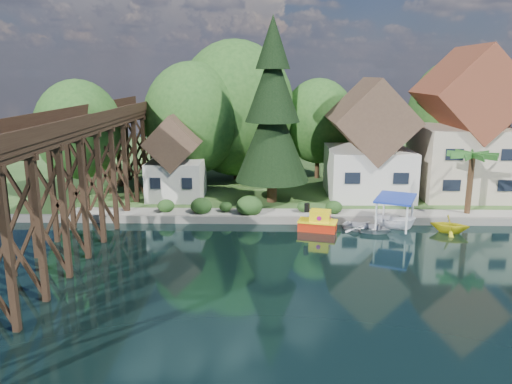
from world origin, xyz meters
TOP-DOWN VIEW (x-y plane):
  - ground at (0.00, 0.00)m, footprint 140.00×140.00m
  - bank at (0.00, 34.00)m, footprint 140.00×52.00m
  - seawall at (4.00, 8.00)m, footprint 60.00×0.40m
  - promenade at (6.00, 9.30)m, footprint 50.00×2.60m
  - trestle_bridge at (-16.00, 5.17)m, footprint 4.12×44.18m
  - house_left at (7.00, 16.00)m, footprint 7.64×8.64m
  - house_center at (16.00, 16.50)m, footprint 8.65×9.18m
  - shed at (-11.00, 14.50)m, footprint 5.09×5.40m
  - bg_trees at (1.00, 21.25)m, footprint 49.90×13.30m
  - shrubs at (-4.60, 9.26)m, footprint 15.76×2.47m
  - conifer at (-2.11, 13.23)m, footprint 6.59×6.59m
  - palm_tree at (14.09, 9.56)m, footprint 4.35×4.35m
  - tugboat at (1.42, 6.30)m, footprint 3.25×2.28m
  - boat_white_a at (5.16, 6.21)m, footprint 4.55×4.14m
  - boat_canopy at (7.40, 6.80)m, footprint 4.04×4.73m
  - boat_yellow at (11.42, 5.99)m, footprint 3.47×3.24m

SIDE VIEW (x-z plane):
  - ground at x=0.00m, z-range 0.00..0.00m
  - bank at x=0.00m, z-range 0.00..0.50m
  - seawall at x=4.00m, z-range 0.00..0.62m
  - boat_white_a at x=5.16m, z-range 0.00..0.77m
  - promenade at x=6.00m, z-range 0.50..0.56m
  - tugboat at x=1.42m, z-range -0.43..1.71m
  - boat_yellow at x=11.42m, z-range 0.00..1.48m
  - boat_canopy at x=7.40m, z-range -0.18..2.38m
  - shrubs at x=-4.60m, z-range 0.38..2.08m
  - shed at x=-11.00m, z-range -0.10..7.75m
  - house_left at x=7.00m, z-range -0.37..10.65m
  - palm_tree at x=14.09m, z-range 2.54..8.01m
  - trestle_bridge at x=-16.00m, z-range 0.70..10.00m
  - house_center at x=16.00m, z-range -0.53..13.36m
  - bg_trees at x=1.00m, z-range 2.00..12.57m
  - conifer at x=-2.11m, z-range 0.20..16.42m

